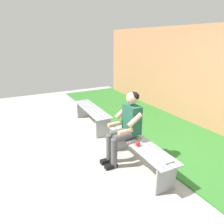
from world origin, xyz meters
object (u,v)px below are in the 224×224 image
object	(u,v)px
bench_near	(140,149)
bench_far	(92,113)
apple	(138,144)
person_seated	(126,125)
book_open	(161,156)

from	to	relation	value
bench_near	bench_far	bearing A→B (deg)	-0.00
bench_near	apple	distance (m)	0.19
person_seated	book_open	bearing A→B (deg)	-170.68
book_open	apple	bearing A→B (deg)	18.34
bench_far	person_seated	size ratio (longest dim) A/B	1.30
person_seated	book_open	distance (m)	0.83
person_seated	book_open	world-z (taller)	person_seated
bench_near	book_open	size ratio (longest dim) A/B	3.87
bench_near	book_open	world-z (taller)	book_open
bench_near	book_open	distance (m)	0.50
bench_near	person_seated	distance (m)	0.48
bench_far	apple	size ratio (longest dim) A/B	21.25
person_seated	apple	size ratio (longest dim) A/B	16.36
bench_near	apple	xyz separation A→B (m)	(-0.06, 0.09, 0.16)
bench_far	bench_near	bearing A→B (deg)	180.00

